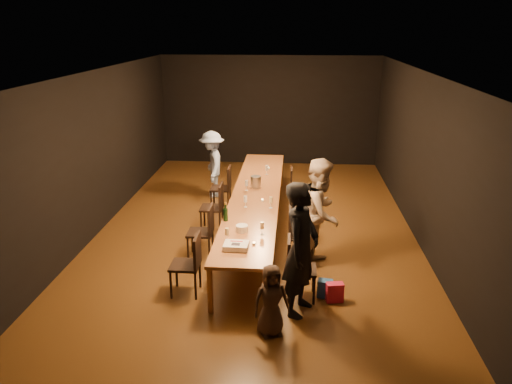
# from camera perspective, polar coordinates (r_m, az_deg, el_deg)

# --- Properties ---
(ground) EXTENTS (10.00, 10.00, 0.00)m
(ground) POSITION_cam_1_polar(r_m,az_deg,el_deg) (9.66, -0.03, -4.47)
(ground) COLOR #452711
(ground) RESTS_ON ground
(room_shell) EXTENTS (6.04, 10.04, 3.02)m
(room_shell) POSITION_cam_1_polar(r_m,az_deg,el_deg) (9.05, -0.03, 7.71)
(room_shell) COLOR black
(room_shell) RESTS_ON ground
(table) EXTENTS (0.90, 6.00, 0.75)m
(table) POSITION_cam_1_polar(r_m,az_deg,el_deg) (9.41, -0.03, -0.54)
(table) COLOR brown
(table) RESTS_ON ground
(chair_right_0) EXTENTS (0.42, 0.42, 0.93)m
(chair_right_0) POSITION_cam_1_polar(r_m,az_deg,el_deg) (7.27, 5.24, -8.71)
(chair_right_0) COLOR black
(chair_right_0) RESTS_ON ground
(chair_right_1) EXTENTS (0.42, 0.42, 0.93)m
(chair_right_1) POSITION_cam_1_polar(r_m,az_deg,el_deg) (8.35, 5.17, -4.93)
(chair_right_1) COLOR black
(chair_right_1) RESTS_ON ground
(chair_right_2) EXTENTS (0.42, 0.42, 0.93)m
(chair_right_2) POSITION_cam_1_polar(r_m,az_deg,el_deg) (9.46, 5.11, -2.02)
(chair_right_2) COLOR black
(chair_right_2) RESTS_ON ground
(chair_right_3) EXTENTS (0.42, 0.42, 0.93)m
(chair_right_3) POSITION_cam_1_polar(r_m,az_deg,el_deg) (10.60, 5.07, 0.27)
(chair_right_3) COLOR black
(chair_right_3) RESTS_ON ground
(chair_left_0) EXTENTS (0.42, 0.42, 0.93)m
(chair_left_0) POSITION_cam_1_polar(r_m,az_deg,el_deg) (7.43, -8.12, -8.19)
(chair_left_0) COLOR black
(chair_left_0) RESTS_ON ground
(chair_left_1) EXTENTS (0.42, 0.42, 0.93)m
(chair_left_1) POSITION_cam_1_polar(r_m,az_deg,el_deg) (8.49, -6.41, -4.56)
(chair_left_1) COLOR black
(chair_left_1) RESTS_ON ground
(chair_left_2) EXTENTS (0.42, 0.42, 0.93)m
(chair_left_2) POSITION_cam_1_polar(r_m,az_deg,el_deg) (9.59, -5.10, -1.74)
(chair_left_2) COLOR black
(chair_left_2) RESTS_ON ground
(chair_left_3) EXTENTS (0.42, 0.42, 0.93)m
(chair_left_3) POSITION_cam_1_polar(r_m,az_deg,el_deg) (10.71, -4.07, 0.49)
(chair_left_3) COLOR black
(chair_left_3) RESTS_ON ground
(woman_birthday) EXTENTS (0.65, 0.80, 1.88)m
(woman_birthday) POSITION_cam_1_polar(r_m,az_deg,el_deg) (6.73, 5.18, -6.54)
(woman_birthday) COLOR black
(woman_birthday) RESTS_ON ground
(woman_tan) EXTENTS (0.95, 1.06, 1.81)m
(woman_tan) POSITION_cam_1_polar(r_m,az_deg,el_deg) (8.11, 7.38, -2.41)
(woman_tan) COLOR #C9AF97
(woman_tan) RESTS_ON ground
(man_blue) EXTENTS (0.78, 1.09, 1.52)m
(man_blue) POSITION_cam_1_polar(r_m,az_deg,el_deg) (11.40, -5.03, 3.16)
(man_blue) COLOR #90AADF
(man_blue) RESTS_ON ground
(child) EXTENTS (0.55, 0.45, 0.96)m
(child) POSITION_cam_1_polar(r_m,az_deg,el_deg) (6.45, 1.74, -12.27)
(child) COLOR #392820
(child) RESTS_ON ground
(gift_bag_red) EXTENTS (0.26, 0.17, 0.29)m
(gift_bag_red) POSITION_cam_1_polar(r_m,az_deg,el_deg) (7.38, 8.98, -11.26)
(gift_bag_red) COLOR #E0214D
(gift_bag_red) RESTS_ON ground
(gift_bag_blue) EXTENTS (0.24, 0.18, 0.27)m
(gift_bag_blue) POSITION_cam_1_polar(r_m,az_deg,el_deg) (7.47, 7.89, -10.88)
(gift_bag_blue) COLOR #2A60B7
(gift_bag_blue) RESTS_ON ground
(birthday_cake) EXTENTS (0.36, 0.29, 0.08)m
(birthday_cake) POSITION_cam_1_polar(r_m,az_deg,el_deg) (7.16, -2.29, -6.17)
(birthday_cake) COLOR white
(birthday_cake) RESTS_ON table
(plate_stack) EXTENTS (0.19, 0.19, 0.11)m
(plate_stack) POSITION_cam_1_polar(r_m,az_deg,el_deg) (7.71, -1.62, -4.18)
(plate_stack) COLOR white
(plate_stack) RESTS_ON table
(champagne_bottle) EXTENTS (0.08, 0.08, 0.32)m
(champagne_bottle) POSITION_cam_1_polar(r_m,az_deg,el_deg) (8.10, -3.50, -2.25)
(champagne_bottle) COLOR black
(champagne_bottle) RESTS_ON table
(ice_bucket) EXTENTS (0.24, 0.24, 0.23)m
(ice_bucket) POSITION_cam_1_polar(r_m,az_deg,el_deg) (9.76, -0.02, 1.18)
(ice_bucket) COLOR #A8A7AC
(ice_bucket) RESTS_ON table
(wineglass_0) EXTENTS (0.06, 0.06, 0.21)m
(wineglass_0) POSITION_cam_1_polar(r_m,az_deg,el_deg) (7.38, -3.33, -4.88)
(wineglass_0) COLOR beige
(wineglass_0) RESTS_ON table
(wineglass_1) EXTENTS (0.06, 0.06, 0.21)m
(wineglass_1) POSITION_cam_1_polar(r_m,az_deg,el_deg) (7.58, 0.69, -4.18)
(wineglass_1) COLOR beige
(wineglass_1) RESTS_ON table
(wineglass_2) EXTENTS (0.06, 0.06, 0.21)m
(wineglass_2) POSITION_cam_1_polar(r_m,az_deg,el_deg) (8.70, -1.21, -1.10)
(wineglass_2) COLOR silver
(wineglass_2) RESTS_ON table
(wineglass_3) EXTENTS (0.06, 0.06, 0.21)m
(wineglass_3) POSITION_cam_1_polar(r_m,az_deg,el_deg) (8.66, 1.70, -1.21)
(wineglass_3) COLOR beige
(wineglass_3) RESTS_ON table
(wineglass_4) EXTENTS (0.06, 0.06, 0.21)m
(wineglass_4) POSITION_cam_1_polar(r_m,az_deg,el_deg) (9.57, -1.08, 0.75)
(wineglass_4) COLOR silver
(wineglass_4) RESTS_ON table
(wineglass_5) EXTENTS (0.06, 0.06, 0.21)m
(wineglass_5) POSITION_cam_1_polar(r_m,az_deg,el_deg) (10.60, 1.24, 2.54)
(wineglass_5) COLOR silver
(wineglass_5) RESTS_ON table
(tealight_near) EXTENTS (0.05, 0.05, 0.03)m
(tealight_near) POSITION_cam_1_polar(r_m,az_deg,el_deg) (7.29, -0.24, -5.92)
(tealight_near) COLOR #B2B7B2
(tealight_near) RESTS_ON table
(tealight_mid) EXTENTS (0.05, 0.05, 0.03)m
(tealight_mid) POSITION_cam_1_polar(r_m,az_deg,el_deg) (9.02, 0.73, -0.97)
(tealight_mid) COLOR #B2B7B2
(tealight_mid) RESTS_ON table
(tealight_far) EXTENTS (0.05, 0.05, 0.03)m
(tealight_far) POSITION_cam_1_polar(r_m,az_deg,el_deg) (11.04, 1.45, 2.72)
(tealight_far) COLOR #B2B7B2
(tealight_far) RESTS_ON table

